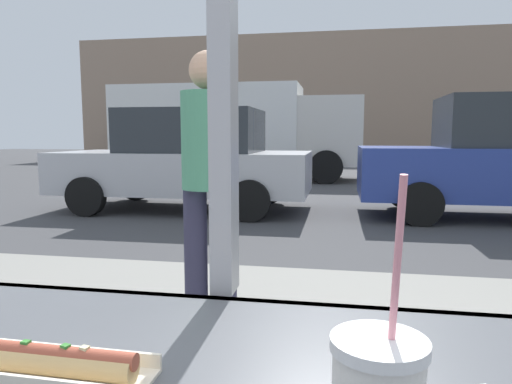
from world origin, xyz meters
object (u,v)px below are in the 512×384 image
object	(u,v)px
parked_car_silver	(187,160)
pedestrian	(209,173)
hotdog_tray_near	(58,364)
box_truck	(234,127)
parked_car_blue	(509,159)

from	to	relation	value
parked_car_silver	pedestrian	xyz separation A→B (m)	(1.86, -5.13, 0.21)
hotdog_tray_near	parked_car_silver	xyz separation A→B (m)	(-2.21, 7.16, -0.10)
hotdog_tray_near	box_truck	distance (m)	13.26
parked_car_silver	pedestrian	world-z (taller)	pedestrian
parked_car_silver	parked_car_blue	bearing A→B (deg)	0.00
pedestrian	hotdog_tray_near	bearing A→B (deg)	-80.30
hotdog_tray_near	parked_car_silver	bearing A→B (deg)	107.13
parked_car_blue	pedestrian	world-z (taller)	parked_car_blue
parked_car_blue	hotdog_tray_near	bearing A→B (deg)	-112.63
hotdog_tray_near	box_truck	world-z (taller)	box_truck
hotdog_tray_near	parked_car_silver	size ratio (longest dim) A/B	0.06
parked_car_blue	box_truck	bearing A→B (deg)	134.26
box_truck	pedestrian	world-z (taller)	box_truck
parked_car_silver	box_truck	world-z (taller)	box_truck
parked_car_blue	box_truck	world-z (taller)	box_truck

